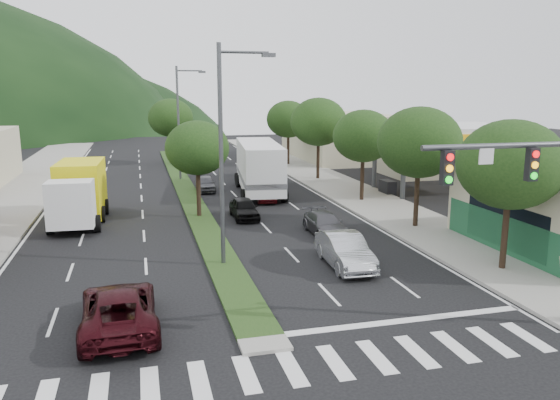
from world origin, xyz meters
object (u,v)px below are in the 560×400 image
object	(u,v)px
traffic_signal	(543,196)
car_queue_d	(256,171)
tree_r_e	(288,119)
car_queue_b	(325,224)
tree_r_a	(511,165)
tree_r_c	(363,136)
car_queue_c	(265,193)
suv_maroon	(119,309)
sedan_silver	(345,251)
tree_med_far	(171,118)
streetlight_mid	(181,117)
tree_med_near	(197,148)
box_truck	(79,194)
car_queue_e	(205,184)
tree_r_b	(419,142)
motorhome	(259,166)
tree_r_d	(319,122)
car_queue_a	(244,208)
streetlight_near	(226,145)

from	to	relation	value
traffic_signal	car_queue_d	world-z (taller)	traffic_signal
tree_r_e	car_queue_b	size ratio (longest dim) A/B	1.60
tree_r_a	car_queue_b	xyz separation A→B (m)	(-5.64, 7.98, -4.21)
tree_r_c	car_queue_c	size ratio (longest dim) A/B	1.73
suv_maroon	car_queue_d	distance (m)	32.00
sedan_silver	tree_med_far	bearing A→B (deg)	100.33
streetlight_mid	traffic_signal	bearing A→B (deg)	-75.67
tree_r_a	car_queue_d	distance (m)	28.77
tree_med_near	box_truck	world-z (taller)	tree_med_near
car_queue_c	car_queue_e	xyz separation A→B (m)	(-3.75, 5.00, -0.00)
tree_r_b	tree_r_a	bearing A→B (deg)	-90.00
car_queue_c	car_queue_b	bearing A→B (deg)	-77.19
traffic_signal	motorhome	xyz separation A→B (m)	(-3.52, 26.65, -2.54)
tree_r_e	car_queue_c	size ratio (longest dim) A/B	1.79
tree_r_d	motorhome	distance (m)	8.69
tree_med_near	tree_r_c	bearing A→B (deg)	9.46
traffic_signal	car_queue_b	distance (m)	14.36
tree_r_d	streetlight_mid	world-z (taller)	streetlight_mid
tree_r_a	car_queue_a	size ratio (longest dim) A/B	1.76
car_queue_a	streetlight_near	bearing A→B (deg)	-105.23
tree_r_a	tree_r_e	bearing A→B (deg)	90.00
car_queue_a	box_truck	world-z (taller)	box_truck
car_queue_d	car_queue_a	bearing A→B (deg)	-103.86
tree_r_c	tree_r_e	size ratio (longest dim) A/B	0.97
car_queue_a	tree_r_d	bearing A→B (deg)	54.95
box_truck	tree_r_e	bearing A→B (deg)	-129.02
traffic_signal	tree_r_a	distance (m)	6.29
tree_med_near	suv_maroon	xyz separation A→B (m)	(-4.48, -16.00, -3.68)
tree_r_c	car_queue_d	size ratio (longest dim) A/B	1.21
tree_med_far	sedan_silver	bearing A→B (deg)	-81.86
suv_maroon	car_queue_e	xyz separation A→B (m)	(5.98, 24.98, -0.13)
streetlight_near	car_queue_a	bearing A→B (deg)	74.35
tree_r_b	car_queue_b	xyz separation A→B (m)	(-5.64, -0.02, -4.43)
tree_med_far	sedan_silver	size ratio (longest dim) A/B	1.50
tree_r_b	tree_med_far	bearing A→B (deg)	110.56
traffic_signal	tree_med_near	bearing A→B (deg)	114.80
car_queue_b	tree_r_b	bearing A→B (deg)	0.23
tree_r_d	car_queue_a	bearing A→B (deg)	-125.48
tree_r_a	car_queue_b	distance (m)	10.64
traffic_signal	tree_r_d	bearing A→B (deg)	84.62
tree_r_c	tree_med_near	size ratio (longest dim) A/B	1.08
tree_r_d	car_queue_b	distance (m)	19.42
tree_r_c	car_queue_b	xyz separation A→B (m)	(-5.64, -8.02, -4.14)
streetlight_near	sedan_silver	distance (m)	7.25
tree_med_near	box_truck	distance (m)	7.69
motorhome	tree_r_b	bearing A→B (deg)	-56.94
tree_r_c	car_queue_c	world-z (taller)	tree_r_c
streetlight_near	car_queue_a	size ratio (longest dim) A/B	2.65
traffic_signal	tree_r_e	bearing A→B (deg)	85.91
streetlight_near	car_queue_e	world-z (taller)	streetlight_near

